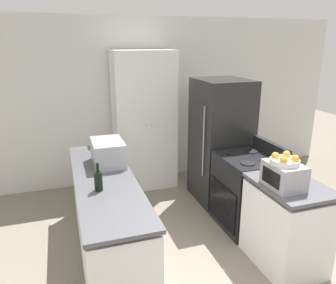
# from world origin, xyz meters

# --- Properties ---
(wall_back) EXTENTS (7.00, 0.06, 2.60)m
(wall_back) POSITION_xyz_m (0.00, 3.18, 1.30)
(wall_back) COLOR silver
(wall_back) RESTS_ON ground_plane
(counter_left) EXTENTS (0.60, 2.25, 0.90)m
(counter_left) POSITION_xyz_m (-0.85, 1.22, 0.44)
(counter_left) COLOR silver
(counter_left) RESTS_ON ground_plane
(counter_right) EXTENTS (0.60, 0.79, 0.90)m
(counter_right) POSITION_xyz_m (0.85, 0.50, 0.44)
(counter_right) COLOR silver
(counter_right) RESTS_ON ground_plane
(pantry_cabinet) EXTENTS (0.92, 0.55, 2.11)m
(pantry_cabinet) POSITION_xyz_m (-0.01, 2.86, 1.06)
(pantry_cabinet) COLOR silver
(pantry_cabinet) RESTS_ON ground_plane
(stove) EXTENTS (0.66, 0.73, 1.06)m
(stove) POSITION_xyz_m (0.87, 1.28, 0.46)
(stove) COLOR black
(stove) RESTS_ON ground_plane
(refrigerator) EXTENTS (0.71, 0.77, 1.74)m
(refrigerator) POSITION_xyz_m (0.90, 2.07, 0.87)
(refrigerator) COLOR black
(refrigerator) RESTS_ON ground_plane
(microwave) EXTENTS (0.35, 0.49, 0.27)m
(microwave) POSITION_xyz_m (-0.75, 1.60, 1.04)
(microwave) COLOR #939399
(microwave) RESTS_ON counter_left
(wine_bottle) EXTENTS (0.08, 0.08, 0.27)m
(wine_bottle) POSITION_xyz_m (-0.94, 0.93, 1.00)
(wine_bottle) COLOR black
(wine_bottle) RESTS_ON counter_left
(toaster_oven) EXTENTS (0.29, 0.37, 0.24)m
(toaster_oven) POSITION_xyz_m (0.72, 0.45, 1.03)
(toaster_oven) COLOR #939399
(toaster_oven) RESTS_ON counter_right
(fruit_bowl) EXTENTS (0.27, 0.27, 0.10)m
(fruit_bowl) POSITION_xyz_m (0.71, 0.44, 1.18)
(fruit_bowl) COLOR silver
(fruit_bowl) RESTS_ON toaster_oven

